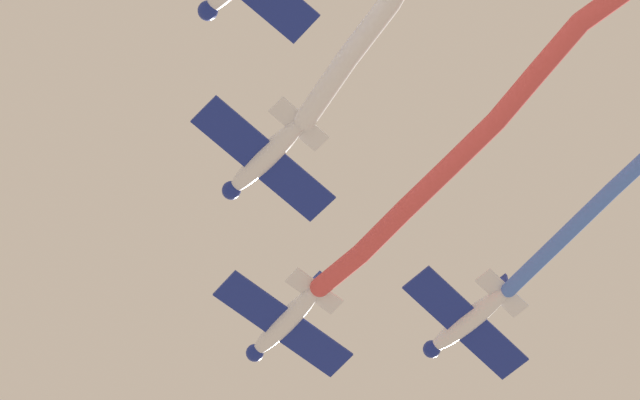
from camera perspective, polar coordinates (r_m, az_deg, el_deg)
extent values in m
ellipsoid|color=silver|center=(63.82, -1.42, -5.07)|extent=(4.97, 2.38, 1.00)
sphere|color=navy|center=(64.86, -2.74, -6.39)|extent=(1.06, 1.06, 0.85)
ellipsoid|color=#1E2847|center=(64.40, -1.76, -5.24)|extent=(1.36, 0.99, 0.53)
cube|color=navy|center=(63.78, -1.52, -5.23)|extent=(3.66, 7.28, 0.13)
cube|color=silver|center=(63.05, -0.24, -3.82)|extent=(1.70, 2.93, 0.11)
cube|color=navy|center=(63.53, -0.29, -3.64)|extent=(1.10, 0.45, 1.38)
cylinder|color=#DB4C4C|center=(62.28, 0.84, -2.96)|extent=(2.78, 1.84, 1.02)
cylinder|color=#DB4C4C|center=(61.28, 2.65, -1.32)|extent=(3.18, 1.79, 0.93)
cylinder|color=#DB4C4C|center=(60.67, 4.56, 0.56)|extent=(3.10, 1.94, 1.52)
cylinder|color=#DB4C4C|center=(60.37, 6.44, 2.39)|extent=(2.97, 1.81, 1.21)
cylinder|color=#DB4C4C|center=(59.85, 8.24, 4.32)|extent=(3.04, 1.53, 0.95)
cylinder|color=#DB4C4C|center=(59.45, 9.96, 6.32)|extent=(2.90, 1.59, 1.27)
cylinder|color=#DB4C4C|center=(59.39, 11.83, 7.99)|extent=(2.73, 2.05, 1.06)
sphere|color=#DB4C4C|center=(62.77, -0.01, -3.66)|extent=(0.92, 0.92, 0.92)
sphere|color=#DB4C4C|center=(61.80, 1.71, -2.26)|extent=(0.92, 0.92, 0.92)
sphere|color=#DB4C4C|center=(60.80, 3.60, -0.36)|extent=(0.92, 0.92, 0.92)
sphere|color=#DB4C4C|center=(60.58, 5.52, 1.49)|extent=(0.92, 0.92, 0.92)
sphere|color=#DB4C4C|center=(60.19, 7.37, 3.29)|extent=(0.92, 0.92, 0.92)
sphere|color=#DB4C4C|center=(59.54, 9.12, 5.36)|extent=(0.92, 0.92, 0.92)
sphere|color=#DB4C4C|center=(59.39, 10.81, 7.29)|extent=(0.92, 0.92, 0.92)
ellipsoid|color=silver|center=(59.70, -2.23, 1.85)|extent=(4.93, 2.64, 1.00)
sphere|color=navy|center=(60.53, -3.73, 0.40)|extent=(1.09, 1.09, 0.85)
ellipsoid|color=#1E2847|center=(60.24, -2.61, 1.62)|extent=(1.38, 1.05, 0.53)
cube|color=navy|center=(59.63, -2.35, 1.69)|extent=(4.04, 7.24, 0.13)
cube|color=silver|center=(59.11, -0.88, 3.19)|extent=(1.84, 2.93, 0.11)
cube|color=navy|center=(59.62, -0.94, 3.33)|extent=(1.09, 0.51, 1.38)
cylinder|color=white|center=(58.46, 0.25, 4.64)|extent=(3.44, 1.53, 1.27)
cylinder|color=white|center=(57.88, 2.02, 7.06)|extent=(3.17, 1.62, 1.34)
sphere|color=white|center=(58.86, -0.63, 3.38)|extent=(0.95, 0.95, 0.95)
sphere|color=white|center=(58.10, 1.14, 5.92)|extent=(0.95, 0.95, 0.95)
sphere|color=white|center=(57.69, 2.91, 8.20)|extent=(0.95, 0.95, 0.95)
ellipsoid|color=silver|center=(64.52, 6.23, -5.01)|extent=(4.89, 2.81, 1.00)
sphere|color=navy|center=(65.24, 4.69, -6.23)|extent=(1.11, 1.11, 0.85)
ellipsoid|color=#1E2847|center=(65.01, 5.80, -5.15)|extent=(1.38, 1.09, 0.53)
cube|color=navy|center=(64.46, 6.13, -5.16)|extent=(4.29, 7.20, 0.13)
cube|color=silver|center=(64.02, 7.60, -3.88)|extent=(1.94, 2.92, 0.11)
cube|color=navy|center=(64.49, 7.48, -3.69)|extent=(1.08, 0.55, 1.38)
cylinder|color=#4C75DB|center=(63.20, 8.90, -2.75)|extent=(3.46, 1.54, 0.90)
cylinder|color=#4C75DB|center=(62.32, 11.00, -0.68)|extent=(3.45, 1.70, 0.89)
cylinder|color=#4C75DB|center=(61.77, 13.21, 1.46)|extent=(3.47, 1.75, 0.81)
sphere|color=#4C75DB|center=(63.80, 7.88, -3.74)|extent=(0.71, 0.71, 0.71)
sphere|color=#4C75DB|center=(62.64, 9.92, -1.74)|extent=(0.71, 0.71, 0.71)
sphere|color=#4C75DB|center=(62.04, 12.08, 0.40)|extent=(0.71, 0.71, 0.71)
sphere|color=navy|center=(56.95, -4.71, 7.89)|extent=(1.08, 1.08, 0.85)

